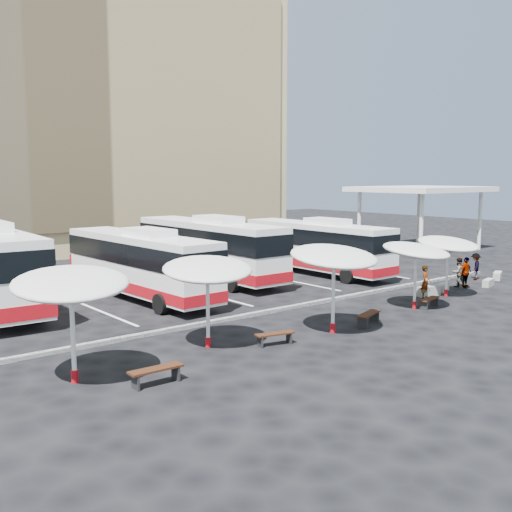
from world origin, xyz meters
TOP-DOWN VIEW (x-y plane):
  - ground at (0.00, 0.00)m, footprint 120.00×120.00m
  - sandstone_building at (0.00, 31.87)m, footprint 42.00×18.25m
  - service_canopy at (24.00, 10.00)m, footprint 10.00×8.00m
  - curb_divider at (0.00, 0.50)m, footprint 34.00×0.25m
  - bay_lines at (0.00, 8.00)m, footprint 24.15×12.00m
  - bus_1 at (-3.14, 7.09)m, footprint 2.89×11.29m
  - bus_2 at (2.58, 9.35)m, footprint 2.88×12.05m
  - bus_3 at (9.05, 6.93)m, footprint 2.60×11.06m
  - sunshade_0 at (-10.65, -2.78)m, footprint 4.28×4.31m
  - sunshade_1 at (-5.47, -2.24)m, footprint 4.19×4.22m
  - sunshade_2 at (-0.58, -3.68)m, footprint 3.88×3.92m
  - sunshade_3 at (5.44, -3.11)m, footprint 3.61×3.64m
  - sunshade_4 at (9.13, -2.35)m, footprint 3.43×3.46m
  - wood_bench_0 at (-8.86, -4.46)m, footprint 1.67×0.47m
  - wood_bench_1 at (-3.44, -3.53)m, footprint 1.52×0.72m
  - wood_bench_2 at (1.48, -3.73)m, footprint 1.68×0.93m
  - wood_bench_3 at (6.17, -3.40)m, footprint 1.51×0.66m
  - conc_bench_0 at (8.51, -1.74)m, footprint 1.37×0.58m
  - conc_bench_1 at (10.10, -1.51)m, footprint 1.18×0.68m
  - conc_bench_2 at (13.34, -2.26)m, footprint 1.13×0.60m
  - conc_bench_3 at (15.81, -1.43)m, footprint 1.24×0.83m
  - passenger_0 at (7.90, -1.94)m, footprint 0.70×0.59m
  - passenger_1 at (11.94, -1.27)m, footprint 0.94×0.84m
  - passenger_2 at (12.01, -1.66)m, footprint 1.00×0.44m
  - passenger_3 at (14.62, -0.67)m, footprint 1.18×1.01m

SIDE VIEW (x-z plane):
  - ground at x=0.00m, z-range 0.00..0.00m
  - bay_lines at x=0.00m, z-range 0.00..0.01m
  - curb_divider at x=0.00m, z-range 0.00..0.15m
  - conc_bench_2 at x=13.34m, z-range 0.00..0.40m
  - conc_bench_1 at x=10.10m, z-range 0.00..0.42m
  - conc_bench_3 at x=15.81m, z-range 0.00..0.44m
  - conc_bench_0 at x=8.51m, z-range 0.00..0.50m
  - wood_bench_3 at x=6.17m, z-range 0.12..0.57m
  - wood_bench_1 at x=-3.44m, z-range 0.12..0.57m
  - wood_bench_2 at x=1.48m, z-range 0.13..0.63m
  - wood_bench_0 at x=-8.86m, z-range 0.14..0.65m
  - passenger_3 at x=14.62m, z-range 0.00..1.59m
  - passenger_1 at x=11.94m, z-range 0.00..1.61m
  - passenger_0 at x=7.90m, z-range 0.00..1.65m
  - passenger_2 at x=12.01m, z-range 0.00..1.68m
  - bus_3 at x=9.05m, z-range 0.04..3.55m
  - bus_1 at x=-3.14m, z-range 0.04..3.60m
  - bus_2 at x=2.58m, z-range 0.04..3.86m
  - sunshade_4 at x=9.13m, z-range 1.10..4.24m
  - sunshade_3 at x=5.44m, z-range 1.11..4.28m
  - sunshade_1 at x=-5.47m, z-range 1.16..4.48m
  - sunshade_0 at x=-10.65m, z-range 1.23..4.74m
  - sunshade_2 at x=-0.58m, z-range 1.23..4.76m
  - service_canopy at x=24.00m, z-range 2.27..7.47m
  - sandstone_building at x=0.00m, z-range -2.17..27.43m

